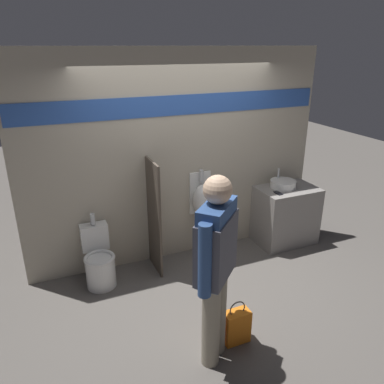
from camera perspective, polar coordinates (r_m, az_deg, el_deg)
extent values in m
plane|color=#5B5651|center=(4.87, 0.80, -12.25)|extent=(16.00, 16.00, 0.00)
cube|color=#B2A893|center=(4.80, -2.02, 5.07)|extent=(3.97, 0.06, 2.70)
cube|color=#2D56AD|center=(4.62, -1.97, 13.09)|extent=(3.89, 0.01, 0.24)
cube|color=gray|center=(5.58, 14.05, -3.41)|extent=(0.83, 0.57, 0.83)
cylinder|color=white|center=(5.42, 13.71, 1.20)|extent=(0.36, 0.36, 0.10)
cylinder|color=silver|center=(5.48, 13.04, 2.81)|extent=(0.03, 0.03, 0.14)
cube|color=black|center=(5.20, 13.00, -0.16)|extent=(0.07, 0.14, 0.01)
cube|color=#4C4238|center=(4.65, -5.78, -3.85)|extent=(0.03, 0.48, 1.45)
cylinder|color=silver|center=(5.16, 1.79, -6.51)|extent=(0.04, 0.04, 0.57)
ellipsoid|color=white|center=(4.94, 1.85, -1.38)|extent=(0.32, 0.28, 0.47)
cube|color=white|center=(5.03, 1.21, -0.10)|extent=(0.30, 0.02, 0.58)
cylinder|color=silver|center=(4.91, 1.42, 2.51)|extent=(0.06, 0.06, 0.16)
cylinder|color=white|center=(4.68, -13.72, -11.79)|extent=(0.35, 0.35, 0.37)
torus|color=white|center=(4.58, -13.94, -9.72)|extent=(0.37, 0.37, 0.04)
cube|color=white|center=(4.74, -14.66, -6.59)|extent=(0.32, 0.16, 0.33)
cylinder|color=silver|center=(4.61, -14.90, -4.03)|extent=(0.06, 0.06, 0.14)
cylinder|color=gray|center=(3.48, 2.89, -19.44)|extent=(0.16, 0.16, 0.86)
cylinder|color=gray|center=(3.60, 3.89, -17.78)|extent=(0.16, 0.16, 0.86)
cube|color=#2D4C84|center=(3.10, 3.72, -7.58)|extent=(0.46, 0.45, 0.68)
cube|color=#4C4C56|center=(3.12, 3.69, -8.46)|extent=(0.50, 0.49, 0.55)
cylinder|color=#2D4C84|center=(2.91, 1.97, -10.45)|extent=(0.11, 0.11, 0.63)
cylinder|color=#2D4C84|center=(3.33, 5.20, -6.10)|extent=(0.11, 0.11, 0.63)
sphere|color=beige|center=(2.90, 3.93, 0.35)|extent=(0.23, 0.23, 0.23)
cube|color=orange|center=(3.87, 6.79, -19.68)|extent=(0.26, 0.14, 0.34)
torus|color=#4C4742|center=(3.73, 6.94, -17.25)|extent=(0.17, 0.01, 0.17)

